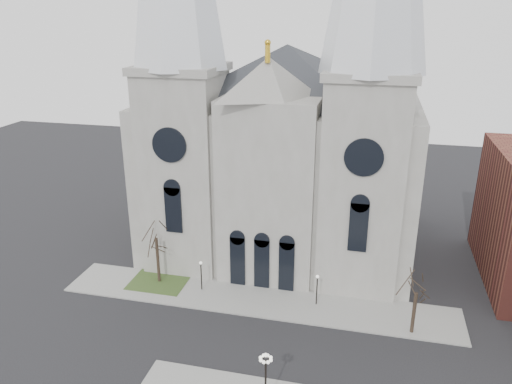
# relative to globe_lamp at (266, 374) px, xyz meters

# --- Properties ---
(ground) EXTENTS (160.00, 160.00, 0.00)m
(ground) POSITION_rel_globe_lamp_xyz_m (-4.03, 3.06, -3.18)
(ground) COLOR black
(ground) RESTS_ON ground
(sidewalk_far) EXTENTS (40.00, 6.00, 0.14)m
(sidewalk_far) POSITION_rel_globe_lamp_xyz_m (-4.03, 14.06, -3.11)
(sidewalk_far) COLOR gray
(sidewalk_far) RESTS_ON ground
(grass_patch) EXTENTS (6.00, 5.00, 0.18)m
(grass_patch) POSITION_rel_globe_lamp_xyz_m (-15.03, 15.06, -3.09)
(grass_patch) COLOR #324B20
(grass_patch) RESTS_ON ground
(cathedral) EXTENTS (33.00, 26.66, 54.00)m
(cathedral) POSITION_rel_globe_lamp_xyz_m (-4.03, 25.92, 15.30)
(cathedral) COLOR gray
(cathedral) RESTS_ON ground
(tree_left) EXTENTS (3.20, 3.20, 7.50)m
(tree_left) POSITION_rel_globe_lamp_xyz_m (-15.03, 15.06, 2.40)
(tree_left) COLOR black
(tree_left) RESTS_ON ground
(tree_right) EXTENTS (3.20, 3.20, 6.00)m
(tree_right) POSITION_rel_globe_lamp_xyz_m (10.97, 12.06, 1.29)
(tree_right) COLOR black
(tree_right) RESTS_ON ground
(ped_lamp_left) EXTENTS (0.32, 0.32, 3.26)m
(ped_lamp_left) POSITION_rel_globe_lamp_xyz_m (-10.03, 14.56, -0.85)
(ped_lamp_left) COLOR black
(ped_lamp_left) RESTS_ON sidewalk_far
(ped_lamp_right) EXTENTS (0.32, 0.32, 3.26)m
(ped_lamp_right) POSITION_rel_globe_lamp_xyz_m (1.97, 14.56, -0.85)
(ped_lamp_right) COLOR black
(ped_lamp_right) RESTS_ON sidewalk_far
(globe_lamp) EXTENTS (1.18, 1.18, 4.84)m
(globe_lamp) POSITION_rel_globe_lamp_xyz_m (0.00, 0.00, 0.00)
(globe_lamp) COLOR black
(globe_lamp) RESTS_ON sidewalk_near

